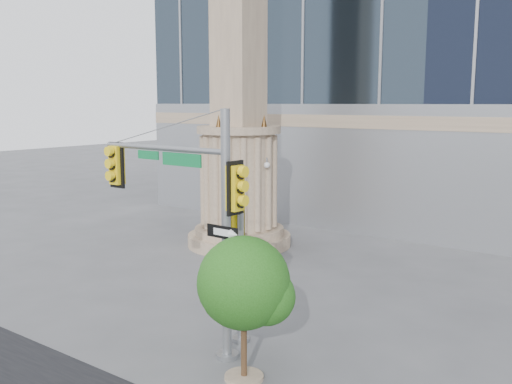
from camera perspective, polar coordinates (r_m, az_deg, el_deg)
The scene contains 5 objects.
ground at distance 14.45m, azimuth -5.06°, elevation -15.92°, with size 120.00×120.00×0.00m, color #545456.
monument at distance 23.88m, azimuth -1.74°, elevation 7.61°, with size 4.40×4.40×16.60m.
main_signal_pole at distance 13.86m, azimuth -6.40°, elevation -1.04°, with size 4.61×0.56×5.94m.
secondary_signal_pole at distance 14.25m, azimuth -2.00°, elevation -4.71°, with size 0.79×0.74×4.61m.
street_tree at distance 12.46m, azimuth -1.05°, elevation -9.46°, with size 2.08×2.03×3.24m.
Camera 1 is at (8.73, -9.79, 6.06)m, focal length 40.00 mm.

